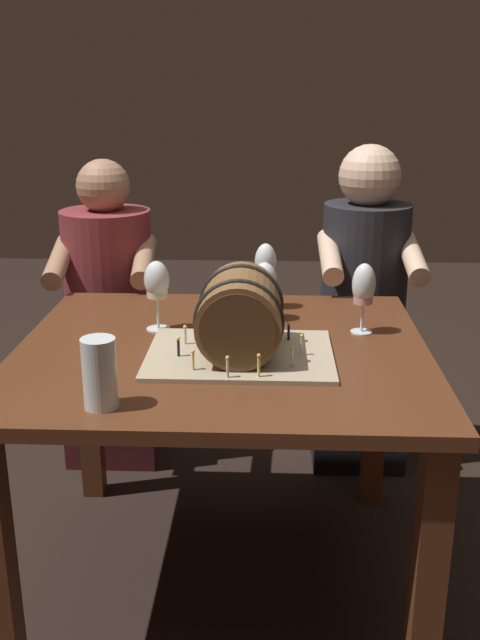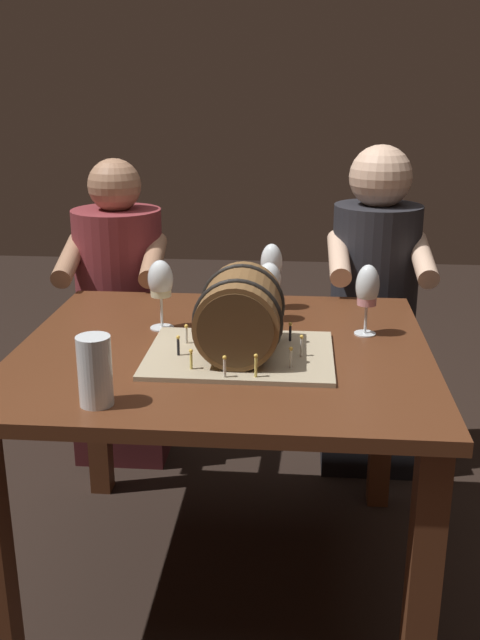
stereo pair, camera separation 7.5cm
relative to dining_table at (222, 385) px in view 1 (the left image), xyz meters
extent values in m
plane|color=black|center=(0.00, 0.00, -0.62)|extent=(8.00, 8.00, 0.00)
cube|color=#562D19|center=(0.00, 0.00, 0.09)|extent=(1.10, 1.00, 0.03)
cube|color=#562D19|center=(0.49, -0.44, -0.27)|extent=(0.07, 0.07, 0.69)
cube|color=#562D19|center=(-0.49, 0.44, -0.27)|extent=(0.07, 0.07, 0.69)
cube|color=#562D19|center=(0.49, 0.44, -0.27)|extent=(0.07, 0.07, 0.69)
cube|color=tan|center=(0.05, -0.07, 0.12)|extent=(0.48, 0.37, 0.01)
cylinder|color=brown|center=(0.05, -0.07, 0.23)|extent=(0.21, 0.27, 0.21)
cylinder|color=#46301B|center=(0.05, -0.21, 0.23)|extent=(0.18, 0.00, 0.18)
cylinder|color=#46301B|center=(0.05, 0.06, 0.23)|extent=(0.18, 0.00, 0.18)
torus|color=black|center=(0.05, -0.15, 0.23)|extent=(0.22, 0.01, 0.22)
torus|color=black|center=(0.05, 0.00, 0.23)|extent=(0.22, 0.01, 0.22)
cylinder|color=silver|center=(0.21, -0.09, 0.15)|extent=(0.01, 0.01, 0.05)
sphere|color=#F9C64C|center=(0.21, -0.09, 0.18)|extent=(0.01, 0.01, 0.01)
cylinder|color=black|center=(0.18, 0.03, 0.15)|extent=(0.01, 0.01, 0.04)
sphere|color=#F9C64C|center=(0.18, 0.03, 0.17)|extent=(0.01, 0.01, 0.01)
cylinder|color=black|center=(0.13, 0.07, 0.15)|extent=(0.01, 0.01, 0.04)
sphere|color=#F9C64C|center=(0.13, 0.07, 0.17)|extent=(0.01, 0.01, 0.01)
cylinder|color=silver|center=(0.02, 0.09, 0.15)|extent=(0.01, 0.01, 0.04)
sphere|color=#F9C64C|center=(0.02, 0.09, 0.17)|extent=(0.01, 0.01, 0.01)
cylinder|color=#EAD666|center=(-0.06, 0.05, 0.15)|extent=(0.01, 0.01, 0.04)
sphere|color=#F9C64C|center=(-0.06, 0.05, 0.17)|extent=(0.01, 0.01, 0.01)
cylinder|color=silver|center=(-0.10, -0.01, 0.15)|extent=(0.01, 0.01, 0.04)
sphere|color=#F9C64C|center=(-0.10, -0.01, 0.17)|extent=(0.01, 0.01, 0.01)
cylinder|color=black|center=(-0.10, -0.11, 0.15)|extent=(0.01, 0.01, 0.04)
sphere|color=#F9C64C|center=(-0.10, -0.11, 0.17)|extent=(0.01, 0.01, 0.01)
cylinder|color=#EAD666|center=(-0.06, -0.19, 0.14)|extent=(0.01, 0.01, 0.04)
sphere|color=#F9C64C|center=(-0.06, -0.19, 0.17)|extent=(0.01, 0.01, 0.01)
cylinder|color=silver|center=(0.03, -0.24, 0.15)|extent=(0.01, 0.01, 0.04)
sphere|color=#F9C64C|center=(0.03, -0.24, 0.17)|extent=(0.01, 0.01, 0.01)
cylinder|color=#EAD666|center=(0.10, -0.23, 0.15)|extent=(0.01, 0.01, 0.05)
sphere|color=#F9C64C|center=(0.10, -0.23, 0.18)|extent=(0.01, 0.01, 0.01)
cylinder|color=silver|center=(0.18, -0.17, 0.15)|extent=(0.01, 0.01, 0.04)
sphere|color=#F9C64C|center=(0.18, -0.17, 0.17)|extent=(0.01, 0.01, 0.01)
cylinder|color=white|center=(-0.19, 0.13, 0.11)|extent=(0.07, 0.07, 0.00)
cylinder|color=white|center=(-0.19, 0.13, 0.16)|extent=(0.01, 0.01, 0.09)
ellipsoid|color=white|center=(-0.19, 0.13, 0.26)|extent=(0.07, 0.07, 0.11)
cylinder|color=beige|center=(-0.19, 0.13, 0.23)|extent=(0.06, 0.06, 0.03)
cylinder|color=white|center=(0.39, 0.13, 0.11)|extent=(0.06, 0.06, 0.00)
cylinder|color=white|center=(0.39, 0.13, 0.16)|extent=(0.01, 0.01, 0.08)
ellipsoid|color=white|center=(0.39, 0.13, 0.25)|extent=(0.07, 0.07, 0.12)
cylinder|color=pink|center=(0.39, 0.13, 0.22)|extent=(0.05, 0.05, 0.03)
cylinder|color=white|center=(0.11, 0.36, 0.11)|extent=(0.06, 0.06, 0.00)
cylinder|color=white|center=(0.11, 0.36, 0.16)|extent=(0.01, 0.01, 0.09)
ellipsoid|color=white|center=(0.11, 0.36, 0.26)|extent=(0.07, 0.07, 0.11)
cylinder|color=maroon|center=(0.11, 0.36, 0.22)|extent=(0.06, 0.06, 0.03)
cylinder|color=white|center=(0.11, 0.24, 0.11)|extent=(0.07, 0.07, 0.00)
cylinder|color=white|center=(0.11, 0.24, 0.15)|extent=(0.01, 0.01, 0.07)
ellipsoid|color=white|center=(0.11, 0.24, 0.24)|extent=(0.07, 0.07, 0.10)
cylinder|color=#C6842D|center=(0.11, 0.24, 0.21)|extent=(0.06, 0.06, 0.04)
cylinder|color=white|center=(-0.24, -0.39, 0.19)|extent=(0.08, 0.08, 0.16)
cylinder|color=#C6842D|center=(-0.24, -0.39, 0.18)|extent=(0.07, 0.07, 0.13)
cylinder|color=white|center=(-0.24, -0.39, 0.25)|extent=(0.07, 0.07, 0.01)
cube|color=#4C1B1E|center=(-0.47, 0.75, -0.39)|extent=(0.34, 0.32, 0.45)
cylinder|color=maroon|center=(-0.47, 0.75, 0.09)|extent=(0.35, 0.35, 0.51)
sphere|color=#A87A5B|center=(-0.47, 0.75, 0.43)|extent=(0.19, 0.19, 0.19)
cylinder|color=#A87A5B|center=(-0.31, 0.63, 0.20)|extent=(0.09, 0.31, 0.14)
cylinder|color=#A87A5B|center=(-0.60, 0.60, 0.20)|extent=(0.09, 0.31, 0.14)
cube|color=black|center=(0.47, 0.75, -0.39)|extent=(0.34, 0.32, 0.45)
cylinder|color=#232328|center=(0.47, 0.75, 0.11)|extent=(0.31, 0.31, 0.54)
sphere|color=beige|center=(0.47, 0.75, 0.48)|extent=(0.22, 0.22, 0.22)
cylinder|color=beige|center=(0.61, 0.62, 0.22)|extent=(0.07, 0.31, 0.14)
cylinder|color=beige|center=(0.33, 0.61, 0.22)|extent=(0.07, 0.31, 0.14)
camera|label=1|loc=(0.13, -1.82, 0.79)|focal=40.73mm
camera|label=2|loc=(0.20, -1.81, 0.79)|focal=40.73mm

